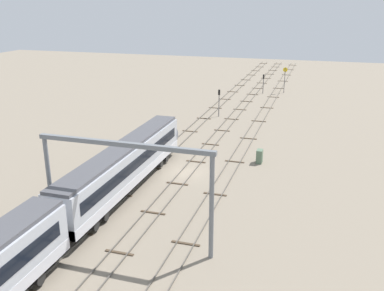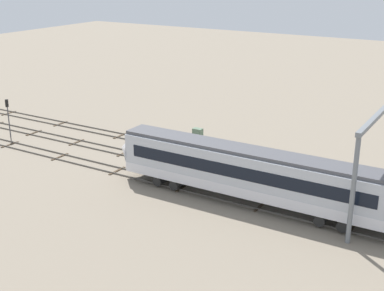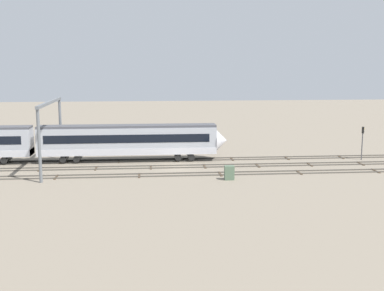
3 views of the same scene
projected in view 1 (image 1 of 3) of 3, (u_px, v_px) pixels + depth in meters
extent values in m
plane|color=gray|center=(187.00, 172.00, 49.04)|extent=(211.08, 211.08, 0.00)
cube|color=#59544C|center=(232.00, 177.00, 47.55)|extent=(195.08, 0.07, 0.16)
cube|color=#59544C|center=(220.00, 175.00, 47.95)|extent=(195.08, 0.07, 0.16)
cube|color=#473828|center=(186.00, 243.00, 34.51)|extent=(0.24, 2.40, 0.08)
cube|color=#473828|center=(215.00, 194.00, 43.35)|extent=(0.24, 2.40, 0.08)
cube|color=#473828|center=(235.00, 162.00, 52.18)|extent=(0.24, 2.40, 0.08)
cube|color=#473828|center=(248.00, 138.00, 61.02)|extent=(0.24, 2.40, 0.08)
cube|color=#473828|center=(259.00, 121.00, 69.85)|extent=(0.24, 2.40, 0.08)
cube|color=#473828|center=(267.00, 108.00, 78.69)|extent=(0.24, 2.40, 0.08)
cube|color=#473828|center=(273.00, 97.00, 87.52)|extent=(0.24, 2.40, 0.08)
cube|color=#473828|center=(278.00, 88.00, 96.36)|extent=(0.24, 2.40, 0.08)
cube|color=#473828|center=(283.00, 81.00, 105.19)|extent=(0.24, 2.40, 0.08)
cube|color=#473828|center=(286.00, 75.00, 114.03)|extent=(0.24, 2.40, 0.08)
cube|color=#473828|center=(290.00, 70.00, 122.86)|extent=(0.24, 2.40, 0.08)
cube|color=#473828|center=(292.00, 65.00, 131.70)|extent=(0.24, 2.40, 0.08)
cube|color=#59544C|center=(193.00, 172.00, 48.82)|extent=(195.08, 0.07, 0.16)
cube|color=#59544C|center=(181.00, 171.00, 49.22)|extent=(195.08, 0.07, 0.16)
cube|color=#473828|center=(119.00, 253.00, 33.25)|extent=(0.24, 2.40, 0.08)
cube|color=#473828|center=(153.00, 213.00, 39.56)|extent=(0.24, 2.40, 0.08)
cube|color=#473828|center=(177.00, 184.00, 45.87)|extent=(0.24, 2.40, 0.08)
cube|color=#473828|center=(196.00, 162.00, 52.18)|extent=(0.24, 2.40, 0.08)
cube|color=#473828|center=(210.00, 144.00, 58.50)|extent=(0.24, 2.40, 0.08)
cube|color=#473828|center=(222.00, 130.00, 64.81)|extent=(0.24, 2.40, 0.08)
cube|color=#473828|center=(232.00, 119.00, 71.12)|extent=(0.24, 2.40, 0.08)
cube|color=#473828|center=(240.00, 109.00, 77.43)|extent=(0.24, 2.40, 0.08)
cube|color=#473828|center=(246.00, 101.00, 83.74)|extent=(0.24, 2.40, 0.08)
cube|color=#473828|center=(252.00, 94.00, 90.05)|extent=(0.24, 2.40, 0.08)
cube|color=#473828|center=(257.00, 88.00, 96.36)|extent=(0.24, 2.40, 0.08)
cube|color=#473828|center=(262.00, 83.00, 102.67)|extent=(0.24, 2.40, 0.08)
cube|color=#473828|center=(266.00, 78.00, 108.98)|extent=(0.24, 2.40, 0.08)
cube|color=#473828|center=(269.00, 74.00, 115.29)|extent=(0.24, 2.40, 0.08)
cube|color=#473828|center=(273.00, 70.00, 121.60)|extent=(0.24, 2.40, 0.08)
cube|color=#473828|center=(275.00, 67.00, 127.91)|extent=(0.24, 2.40, 0.08)
cube|color=#473828|center=(278.00, 64.00, 134.22)|extent=(0.24, 2.40, 0.08)
cube|color=#59544C|center=(156.00, 168.00, 50.08)|extent=(195.08, 0.07, 0.16)
cube|color=#59544C|center=(145.00, 167.00, 50.48)|extent=(195.08, 0.07, 0.16)
cube|color=#473828|center=(20.00, 289.00, 29.09)|extent=(0.24, 2.40, 0.08)
cube|color=#473828|center=(80.00, 232.00, 36.16)|extent=(0.24, 2.40, 0.08)
cube|color=#473828|center=(121.00, 195.00, 43.22)|extent=(0.24, 2.40, 0.08)
cube|color=#473828|center=(151.00, 168.00, 50.29)|extent=(0.24, 2.40, 0.08)
cube|color=#473828|center=(173.00, 147.00, 57.36)|extent=(0.24, 2.40, 0.08)
cube|color=#473828|center=(190.00, 131.00, 64.43)|extent=(0.24, 2.40, 0.08)
cube|color=#473828|center=(204.00, 118.00, 71.50)|extent=(0.24, 2.40, 0.08)
cube|color=#473828|center=(215.00, 108.00, 78.56)|extent=(0.24, 2.40, 0.08)
cube|color=#473828|center=(225.00, 99.00, 85.63)|extent=(0.24, 2.40, 0.08)
cube|color=#473828|center=(233.00, 92.00, 92.70)|extent=(0.24, 2.40, 0.08)
cube|color=#473828|center=(240.00, 85.00, 99.77)|extent=(0.24, 2.40, 0.08)
cube|color=#473828|center=(246.00, 80.00, 106.84)|extent=(0.24, 2.40, 0.08)
cube|color=#473828|center=(251.00, 75.00, 113.90)|extent=(0.24, 2.40, 0.08)
cube|color=#473828|center=(256.00, 71.00, 120.97)|extent=(0.24, 2.40, 0.08)
cube|color=#473828|center=(260.00, 67.00, 128.04)|extent=(0.24, 2.40, 0.08)
cube|color=#473828|center=(263.00, 63.00, 135.11)|extent=(0.24, 2.40, 0.08)
cube|color=#B7BCC6|center=(125.00, 164.00, 43.47)|extent=(24.00, 2.90, 3.60)
cube|color=silver|center=(126.00, 177.00, 43.90)|extent=(24.00, 2.94, 0.90)
cube|color=#4C4C51|center=(124.00, 146.00, 42.84)|extent=(24.00, 2.50, 0.30)
cube|color=black|center=(138.00, 162.00, 42.92)|extent=(22.00, 0.04, 1.10)
cube|color=black|center=(112.00, 159.00, 43.73)|extent=(22.00, 0.04, 1.10)
cylinder|color=black|center=(83.00, 224.00, 36.41)|extent=(0.90, 2.70, 0.90)
cylinder|color=black|center=(93.00, 214.00, 38.04)|extent=(0.90, 2.70, 0.90)
cylinder|color=black|center=(151.00, 162.00, 50.33)|extent=(0.90, 2.70, 0.90)
cylinder|color=black|center=(157.00, 157.00, 51.96)|extent=(0.90, 2.70, 0.90)
cylinder|color=black|center=(25.00, 276.00, 29.49)|extent=(0.90, 2.70, 0.90)
cone|color=silver|center=(168.00, 132.00, 55.12)|extent=(1.60, 3.24, 3.24)
cylinder|color=slate|center=(212.00, 209.00, 31.41)|extent=(0.36, 0.36, 8.29)
cylinder|color=slate|center=(50.00, 186.00, 35.25)|extent=(0.36, 0.36, 8.29)
cube|color=slate|center=(123.00, 144.00, 31.95)|extent=(0.40, 14.40, 0.35)
cylinder|color=#4C4C51|center=(285.00, 80.00, 90.91)|extent=(0.12, 0.12, 5.38)
cylinder|color=yellow|center=(285.00, 70.00, 90.22)|extent=(0.05, 0.94, 0.94)
cube|color=black|center=(285.00, 70.00, 90.25)|extent=(0.02, 0.43, 0.12)
cylinder|color=#4C4C51|center=(219.00, 106.00, 72.32)|extent=(0.14, 0.14, 3.72)
cube|color=black|center=(219.00, 92.00, 71.58)|extent=(0.20, 0.32, 0.90)
sphere|color=yellow|center=(219.00, 91.00, 71.62)|extent=(0.20, 0.20, 0.20)
sphere|color=#262626|center=(219.00, 93.00, 71.74)|extent=(0.20, 0.20, 0.20)
cylinder|color=#4C4C51|center=(263.00, 86.00, 90.71)|extent=(0.14, 0.14, 3.15)
cube|color=black|center=(264.00, 77.00, 90.07)|extent=(0.20, 0.32, 0.90)
sphere|color=red|center=(264.00, 76.00, 90.10)|extent=(0.20, 0.20, 0.20)
sphere|color=#262626|center=(264.00, 77.00, 90.23)|extent=(0.20, 0.20, 0.20)
cube|color=#597259|center=(259.00, 156.00, 51.70)|extent=(1.11, 0.70, 1.65)
cube|color=#333333|center=(260.00, 153.00, 52.13)|extent=(0.02, 0.49, 0.24)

